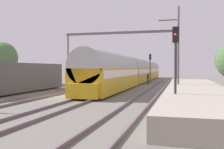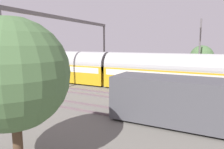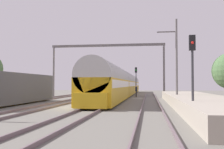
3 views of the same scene
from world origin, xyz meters
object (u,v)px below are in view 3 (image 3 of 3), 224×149
at_px(passenger_train, 124,84).
at_px(catenary_gantry, 107,57).
at_px(freight_car, 12,88).
at_px(person_crossing, 136,90).
at_px(railway_signal_far, 136,77).
at_px(railway_signal_near, 192,64).

bearing_deg(passenger_train, catenary_gantry, -116.93).
height_order(passenger_train, catenary_gantry, catenary_gantry).
bearing_deg(freight_car, passenger_train, 66.94).
relative_size(person_crossing, railway_signal_far, 0.37).
bearing_deg(person_crossing, freight_car, -47.68).
xyz_separation_m(passenger_train, freight_car, (-8.45, -19.85, -0.50)).
relative_size(passenger_train, railway_signal_near, 10.41).
relative_size(freight_car, railway_signal_near, 2.75).
height_order(passenger_train, railway_signal_far, railway_signal_far).
bearing_deg(person_crossing, catenary_gantry, -102.88).
distance_m(railway_signal_far, catenary_gantry, 7.33).
height_order(person_crossing, railway_signal_far, railway_signal_far).
height_order(freight_car, catenary_gantry, catenary_gantry).
xyz_separation_m(railway_signal_far, catenary_gantry, (-4.03, -5.39, 2.91)).
bearing_deg(railway_signal_far, railway_signal_near, -80.59).
distance_m(passenger_train, railway_signal_near, 27.60).
xyz_separation_m(freight_car, person_crossing, (10.66, 15.75, -0.44)).
bearing_deg(railway_signal_far, person_crossing, -86.90).
bearing_deg(railway_signal_near, railway_signal_far, 99.41).
xyz_separation_m(passenger_train, railway_signal_far, (1.92, 1.23, 1.05)).
bearing_deg(freight_car, catenary_gantry, 68.01).
bearing_deg(railway_signal_near, freight_car, 155.21).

